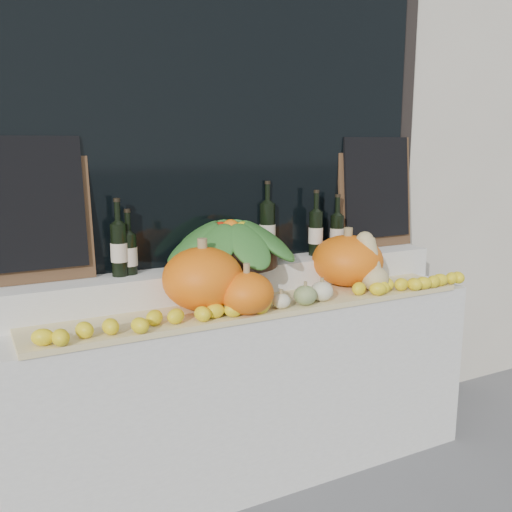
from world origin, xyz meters
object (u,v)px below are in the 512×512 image
pumpkin_right (347,260)px  butternut_squash (372,265)px  produce_bowl (231,243)px  pumpkin_left (203,279)px  wine_bottle_tall (267,230)px

pumpkin_right → butternut_squash: (0.05, -0.13, -0.01)m
pumpkin_right → produce_bowl: produce_bowl is taller
pumpkin_left → butternut_squash: size_ratio=1.25×
butternut_squash → wine_bottle_tall: wine_bottle_tall is taller
produce_bowl → wine_bottle_tall: wine_bottle_tall is taller
pumpkin_right → produce_bowl: bearing=165.2°
pumpkin_left → pumpkin_right: size_ratio=0.98×
wine_bottle_tall → pumpkin_right: bearing=-35.4°
pumpkin_left → produce_bowl: size_ratio=0.52×
produce_bowl → wine_bottle_tall: (0.25, 0.09, 0.03)m
pumpkin_left → produce_bowl: 0.34m
butternut_squash → wine_bottle_tall: 0.56m
pumpkin_left → produce_bowl: bearing=42.1°
pumpkin_left → wine_bottle_tall: wine_bottle_tall is taller
pumpkin_right → wine_bottle_tall: (-0.34, 0.24, 0.15)m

